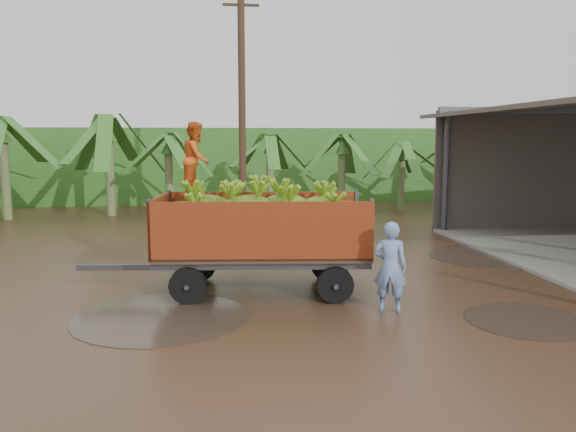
# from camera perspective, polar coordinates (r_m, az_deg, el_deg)

# --- Properties ---
(ground) EXTENTS (100.00, 100.00, 0.00)m
(ground) POSITION_cam_1_polar(r_m,az_deg,el_deg) (12.55, 2.85, -6.31)
(ground) COLOR black
(ground) RESTS_ON ground
(hedge_north) EXTENTS (22.00, 3.00, 3.60)m
(hedge_north) POSITION_cam_1_polar(r_m,az_deg,el_deg) (28.02, -6.83, 5.15)
(hedge_north) COLOR #2D661E
(hedge_north) RESTS_ON ground
(banana_trailer) EXTENTS (5.87, 2.42, 3.41)m
(banana_trailer) POSITION_cam_1_polar(r_m,az_deg,el_deg) (11.27, -2.79, -1.34)
(banana_trailer) COLOR #B13E19
(banana_trailer) RESTS_ON ground
(man_blue) EXTENTS (0.69, 0.58, 1.63)m
(man_blue) POSITION_cam_1_polar(r_m,az_deg,el_deg) (10.16, 10.34, -5.09)
(man_blue) COLOR #6A8DC2
(man_blue) RESTS_ON ground
(utility_pole) EXTENTS (1.20, 0.24, 8.04)m
(utility_pole) POSITION_cam_1_polar(r_m,az_deg,el_deg) (19.24, -4.69, 10.79)
(utility_pole) COLOR #47301E
(utility_pole) RESTS_ON ground
(banana_plants) EXTENTS (23.95, 19.83, 4.08)m
(banana_plants) POSITION_cam_1_polar(r_m,az_deg,el_deg) (18.87, -18.84, 3.63)
(banana_plants) COLOR #2D661E
(banana_plants) RESTS_ON ground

